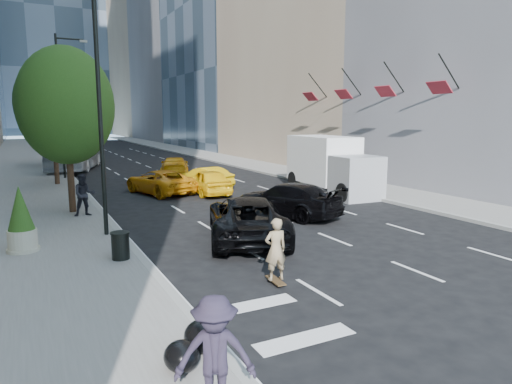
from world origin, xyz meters
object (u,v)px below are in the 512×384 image
black_sedan_lincoln (247,218)px  box_truck (331,164)px  black_sedan_mercedes (287,200)px  trash_can (120,246)px  skateboarder (276,253)px  city_bus (78,150)px  planter_shrub (21,220)px

black_sedan_lincoln → box_truck: bearing=-120.8°
black_sedan_mercedes → trash_can: (-8.12, -3.57, -0.21)m
skateboarder → city_bus: bearing=-82.7°
trash_can → planter_shrub: (-2.68, 2.31, 0.63)m
city_bus → planter_shrub: 26.83m
black_sedan_lincoln → trash_can: black_sedan_lincoln is taller
black_sedan_mercedes → skateboarder: bearing=34.8°
black_sedan_mercedes → box_truck: bearing=-164.1°
city_bus → box_truck: size_ratio=1.67×
planter_shrub → skateboarder: bearing=-44.6°
skateboarder → black_sedan_mercedes: (4.72, 7.26, -0.09)m
black_sedan_mercedes → box_truck: size_ratio=0.74×
black_sedan_lincoln → planter_shrub: bearing=9.0°
black_sedan_mercedes → trash_can: 8.87m
trash_can → black_sedan_mercedes: bearing=23.7°
black_sedan_lincoln → skateboarder: bearing=94.2°
black_sedan_mercedes → city_bus: 25.98m
black_sedan_mercedes → black_sedan_lincoln: bearing=17.1°
box_truck → trash_can: (-13.82, -8.04, -1.14)m
box_truck → planter_shrub: box_truck is taller
planter_shrub → trash_can: bearing=-40.7°
black_sedan_mercedes → box_truck: box_truck is taller
skateboarder → black_sedan_mercedes: bearing=-118.5°
black_sedan_mercedes → trash_can: black_sedan_mercedes is taller
trash_can → skateboarder: bearing=-47.3°
black_sedan_lincoln → trash_can: bearing=30.1°
box_truck → city_bus: bearing=124.0°
black_sedan_lincoln → black_sedan_mercedes: 4.39m
box_truck → planter_shrub: 17.48m
city_bus → trash_can: (-1.80, -28.76, -1.10)m
skateboarder → trash_can: skateboarder is taller
city_bus → trash_can: 28.83m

